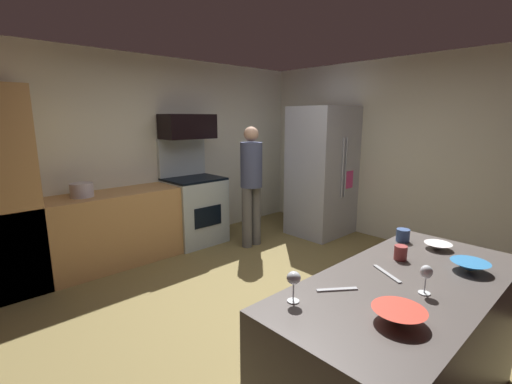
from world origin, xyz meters
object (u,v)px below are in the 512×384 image
Objects in this scene: wine_glass_mid at (294,280)px; mixing_bowl_prep at (470,266)px; person_cook at (251,181)px; mug_coffee at (403,235)px; microwave at (188,127)px; stock_pot at (82,190)px; oven_range at (194,208)px; mixing_bowl_small at (399,316)px; mixing_bowl_large at (438,246)px; mug_tea at (401,253)px; refrigerator at (322,172)px; wine_glass_near at (426,274)px.

mixing_bowl_prep is at bearing -24.96° from wine_glass_mid.
mug_coffee is (-0.78, -2.49, 0.01)m from person_cook.
microwave is 1.64m from stock_pot.
oven_range is at bearing 126.53° from person_cook.
mug_coffee is at bearing 23.83° from mixing_bowl_small.
person_cook is (0.50, -0.68, 0.42)m from oven_range.
microwave is 3.58m from mixing_bowl_large.
mug_tea is (-0.37, 0.09, 0.03)m from mixing_bowl_large.
mixing_bowl_large is at bearing -105.47° from person_cook.
microwave is 0.44× the size of person_cook.
mug_coffee reaches higher than mixing_bowl_small.
mixing_bowl_prep is at bearing -97.51° from microwave.
refrigerator is 1.23m from person_cook.
mug_coffee is 3.40m from stock_pot.
microwave is at bearing 65.12° from wine_glass_mid.
refrigerator reaches higher than mug_tea.
mixing_bowl_large is 1.90× the size of mug_coffee.
mug_tea reaches higher than mixing_bowl_small.
wine_glass_mid is (-0.20, 0.43, 0.08)m from mixing_bowl_small.
microwave is 4.70× the size of wine_glass_mid.
mixing_bowl_small is (-1.82, -2.95, -0.01)m from person_cook.
mixing_bowl_prep is at bearing -97.68° from oven_range.
person_cook is 10.82× the size of wine_glass_near.
mug_coffee is (-0.03, 0.24, 0.03)m from mixing_bowl_large.
stock_pot reaches higher than wine_glass_mid.
oven_range is 1.56m from stock_pot.
oven_range is 0.94m from person_cook.
stock_pot is (-1.24, 3.41, 0.06)m from mixing_bowl_large.
refrigerator is 12.40× the size of wine_glass_mid.
mixing_bowl_large is 0.76× the size of mixing_bowl_small.
microwave reaches higher than mixing_bowl_small.
mixing_bowl_prep is (-0.49, -3.67, 0.42)m from oven_range.
person_cook reaches higher than mug_tea.
wine_glass_near is 0.62× the size of stock_pot.
wine_glass_near is 0.82m from mug_coffee.
oven_range is 6.33× the size of mixing_bowl_small.
wine_glass_mid is at bearing -90.53° from stock_pot.
person_cook is 2.86m from mug_tea.
mixing_bowl_small reaches higher than mixing_bowl_large.
mixing_bowl_prep is at bearing -74.84° from stock_pot.
mug_coffee is at bearing 22.55° from mug_tea.
person_cook reaches higher than stock_pot.
mug_tea is at bearing -100.40° from microwave.
oven_range is 0.90× the size of person_cook.
wine_glass_near is at bearing -140.10° from mug_tea.
mixing_bowl_small is 1.14m from mug_coffee.
oven_range is at bearing 84.97° from mug_coffee.
mug_tea is 3.43m from stock_pot.
wine_glass_mid is at bearing 172.44° from mug_tea.
mixing_bowl_small is 0.82m from mixing_bowl_prep.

